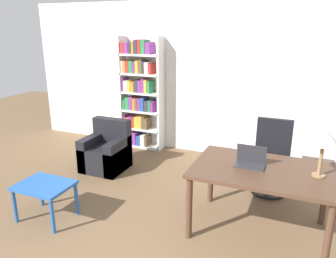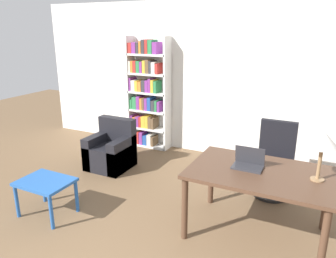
% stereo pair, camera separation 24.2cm
% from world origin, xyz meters
% --- Properties ---
extents(wall_back, '(8.00, 0.06, 2.70)m').
position_xyz_m(wall_back, '(0.00, 4.53, 1.35)').
color(wall_back, white).
rests_on(wall_back, ground_plane).
extents(desk, '(1.49, 0.99, 0.77)m').
position_xyz_m(desk, '(0.90, 2.37, 0.68)').
color(desk, '#4C3323').
rests_on(desk, ground_plane).
extents(laptop, '(0.32, 0.22, 0.22)m').
position_xyz_m(laptop, '(0.76, 2.41, 0.82)').
color(laptop, '#2D2D33').
rests_on(laptop, desk).
extents(table_lamp, '(0.31, 0.31, 0.52)m').
position_xyz_m(table_lamp, '(1.46, 2.41, 1.19)').
color(table_lamp, olive).
rests_on(table_lamp, desk).
extents(office_chair, '(0.51, 0.51, 1.02)m').
position_xyz_m(office_chair, '(0.90, 3.44, 0.46)').
color(office_chair, black).
rests_on(office_chair, ground_plane).
extents(side_table_blue, '(0.64, 0.49, 0.46)m').
position_xyz_m(side_table_blue, '(-1.50, 1.62, 0.39)').
color(side_table_blue, '#2356A3').
rests_on(side_table_blue, ground_plane).
extents(armchair, '(0.65, 0.64, 0.80)m').
position_xyz_m(armchair, '(-1.65, 3.17, 0.28)').
color(armchair, black).
rests_on(armchair, ground_plane).
extents(bookshelf, '(0.82, 0.28, 2.10)m').
position_xyz_m(bookshelf, '(-1.63, 4.34, 1.03)').
color(bookshelf, white).
rests_on(bookshelf, ground_plane).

